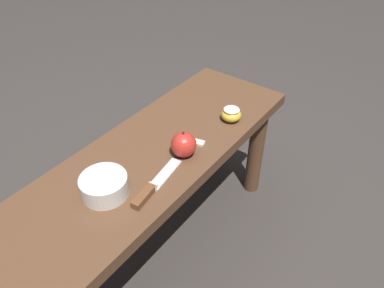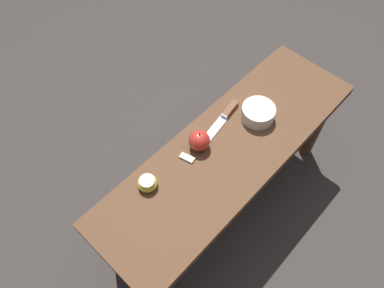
% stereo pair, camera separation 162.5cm
% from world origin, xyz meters
% --- Properties ---
extents(ground_plane, '(8.00, 8.00, 0.00)m').
position_xyz_m(ground_plane, '(0.00, 0.00, 0.00)').
color(ground_plane, '#383330').
extents(wooden_bench, '(1.13, 0.36, 0.47)m').
position_xyz_m(wooden_bench, '(0.00, 0.00, 0.38)').
color(wooden_bench, brown).
rests_on(wooden_bench, ground_plane).
extents(knife, '(0.22, 0.06, 0.02)m').
position_xyz_m(knife, '(0.10, 0.10, 0.48)').
color(knife, silver).
rests_on(knife, wooden_bench).
extents(apple_whole, '(0.08, 0.08, 0.09)m').
position_xyz_m(apple_whole, '(-0.07, 0.08, 0.51)').
color(apple_whole, red).
rests_on(apple_whole, wooden_bench).
extents(apple_cut, '(0.07, 0.07, 0.04)m').
position_xyz_m(apple_cut, '(-0.31, 0.10, 0.49)').
color(apple_cut, gold).
rests_on(apple_cut, wooden_bench).
extents(apple_slice_near_knife, '(0.04, 0.06, 0.01)m').
position_xyz_m(apple_slice_near_knife, '(-0.14, 0.08, 0.47)').
color(apple_slice_near_knife, silver).
rests_on(apple_slice_near_knife, wooden_bench).
extents(bowl, '(0.13, 0.13, 0.05)m').
position_xyz_m(bowl, '(0.17, 0.01, 0.50)').
color(bowl, silver).
rests_on(bowl, wooden_bench).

